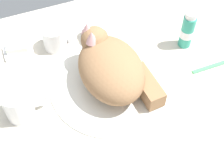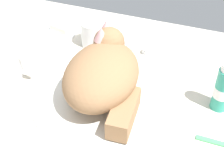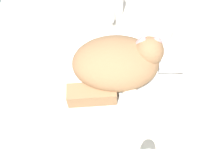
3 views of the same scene
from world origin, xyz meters
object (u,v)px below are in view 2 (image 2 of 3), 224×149
(coffee_mug, at_px, (9,61))
(soap_bar, at_px, (62,27))
(toothpaste_bottle, at_px, (223,88))
(faucet, at_px, (127,46))
(rinse_cup, at_px, (93,33))
(cat, at_px, (104,73))

(coffee_mug, xyz_separation_m, soap_bar, (0.03, 0.24, -0.03))
(coffee_mug, height_order, toothpaste_bottle, toothpaste_bottle)
(faucet, xyz_separation_m, soap_bar, (-0.23, 0.03, -0.00))
(rinse_cup, bearing_deg, cat, -60.71)
(coffee_mug, xyz_separation_m, rinse_cup, (0.15, 0.22, -0.01))
(cat, height_order, coffee_mug, cat)
(faucet, height_order, rinse_cup, rinse_cup)
(faucet, distance_m, soap_bar, 0.23)
(toothpaste_bottle, bearing_deg, coffee_mug, -172.88)
(faucet, height_order, toothpaste_bottle, toothpaste_bottle)
(coffee_mug, height_order, rinse_cup, coffee_mug)
(faucet, xyz_separation_m, rinse_cup, (-0.11, 0.01, 0.02))
(coffee_mug, bearing_deg, rinse_cup, 54.53)
(cat, relative_size, coffee_mug, 2.25)
(cat, xyz_separation_m, coffee_mug, (-0.27, -0.01, -0.02))
(rinse_cup, relative_size, toothpaste_bottle, 0.59)
(coffee_mug, relative_size, rinse_cup, 1.52)
(coffee_mug, bearing_deg, soap_bar, 81.72)
(toothpaste_bottle, bearing_deg, rinse_cup, 159.44)
(soap_bar, bearing_deg, faucet, -7.50)
(cat, relative_size, rinse_cup, 3.41)
(faucet, bearing_deg, coffee_mug, -141.76)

